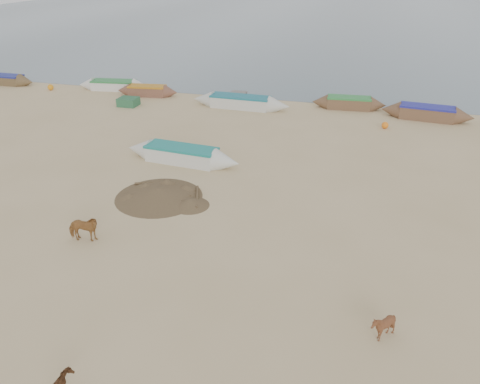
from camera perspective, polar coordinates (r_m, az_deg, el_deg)
name	(u,v)px	position (r m, az deg, el deg)	size (l,w,h in m)	color
ground	(211,264)	(17.34, -3.54, -8.74)	(140.00, 140.00, 0.00)	tan
sea	(350,16)	(95.94, 13.25, 20.17)	(160.00, 160.00, 0.00)	slate
cow_adult	(83,229)	(19.28, -18.55, -4.29)	(0.60, 1.32, 1.11)	#956231
calf_front	(383,326)	(14.73, 17.04, -15.38)	(0.73, 0.82, 0.91)	brown
near_canoe	(182,154)	(25.64, -7.12, 4.57)	(6.69, 1.29, 0.89)	silver
debris_pile	(159,193)	(22.06, -9.89, -0.07)	(4.08, 4.08, 0.47)	brown
waterline_canoes	(293,102)	(35.36, 6.52, 10.85)	(57.78, 4.11, 0.95)	brown
beach_clutter	(364,114)	(33.85, 14.83, 9.17)	(43.89, 5.00, 0.64)	#295B3A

